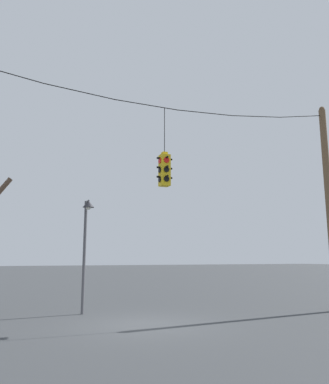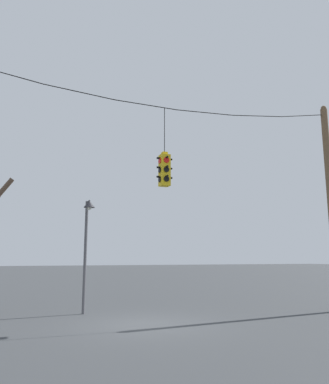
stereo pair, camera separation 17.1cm
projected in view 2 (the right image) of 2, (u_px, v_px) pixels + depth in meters
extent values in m
plane|color=#383A3D|center=(144.00, 324.00, 12.19)|extent=(200.00, 200.00, 0.00)
sphere|color=brown|center=(323.00, 108.00, 16.66)|extent=(0.23, 0.23, 0.23)
cylinder|color=black|center=(4.00, 73.00, 11.67)|extent=(2.38, 0.03, 0.32)
cylinder|color=black|center=(80.00, 92.00, 12.51)|extent=(2.38, 0.03, 0.18)
cylinder|color=black|center=(147.00, 105.00, 13.38)|extent=(2.38, 0.03, 0.03)
cylinder|color=black|center=(206.00, 113.00, 14.27)|extent=(2.38, 0.03, 0.18)
cylinder|color=black|center=(258.00, 116.00, 15.19)|extent=(2.38, 0.03, 0.32)
cylinder|color=black|center=(303.00, 116.00, 16.13)|extent=(2.38, 0.03, 0.47)
cube|color=yellow|center=(164.00, 170.00, 13.22)|extent=(0.34, 0.34, 1.13)
cube|color=yellow|center=(164.00, 154.00, 13.32)|extent=(0.19, 0.19, 0.10)
cylinder|color=black|center=(164.00, 130.00, 13.48)|extent=(0.02, 0.02, 1.67)
cylinder|color=red|center=(166.00, 160.00, 13.11)|extent=(0.20, 0.03, 0.20)
cylinder|color=black|center=(167.00, 157.00, 13.08)|extent=(0.07, 0.12, 0.07)
cylinder|color=black|center=(166.00, 169.00, 13.05)|extent=(0.20, 0.03, 0.20)
cylinder|color=black|center=(167.00, 167.00, 13.02)|extent=(0.07, 0.12, 0.07)
cylinder|color=black|center=(166.00, 179.00, 12.99)|extent=(0.20, 0.03, 0.20)
cylinder|color=black|center=(167.00, 176.00, 12.96)|extent=(0.07, 0.12, 0.07)
cylinder|color=red|center=(163.00, 162.00, 13.44)|extent=(0.20, 0.03, 0.20)
cylinder|color=black|center=(162.00, 160.00, 13.50)|extent=(0.07, 0.12, 0.07)
cylinder|color=black|center=(163.00, 172.00, 13.39)|extent=(0.20, 0.03, 0.20)
cylinder|color=black|center=(162.00, 169.00, 13.44)|extent=(0.07, 0.12, 0.07)
cylinder|color=black|center=(163.00, 181.00, 13.33)|extent=(0.20, 0.03, 0.20)
cylinder|color=black|center=(162.00, 179.00, 13.38)|extent=(0.07, 0.12, 0.07)
cylinder|color=red|center=(160.00, 161.00, 13.21)|extent=(0.03, 0.20, 0.20)
cylinder|color=black|center=(158.00, 158.00, 13.21)|extent=(0.12, 0.07, 0.07)
cylinder|color=black|center=(160.00, 170.00, 13.15)|extent=(0.03, 0.20, 0.20)
cylinder|color=black|center=(158.00, 167.00, 13.15)|extent=(0.12, 0.07, 0.07)
cylinder|color=black|center=(160.00, 179.00, 13.09)|extent=(0.03, 0.20, 0.20)
cylinder|color=black|center=(158.00, 177.00, 13.09)|extent=(0.12, 0.07, 0.07)
cylinder|color=red|center=(169.00, 162.00, 13.34)|extent=(0.03, 0.20, 0.20)
cylinder|color=black|center=(170.00, 159.00, 13.38)|extent=(0.12, 0.07, 0.07)
cylinder|color=black|center=(169.00, 171.00, 13.29)|extent=(0.03, 0.20, 0.20)
cylinder|color=black|center=(170.00, 169.00, 13.32)|extent=(0.12, 0.07, 0.07)
cylinder|color=black|center=(169.00, 180.00, 13.23)|extent=(0.03, 0.20, 0.20)
cylinder|color=black|center=(171.00, 178.00, 13.26)|extent=(0.12, 0.07, 0.07)
cylinder|color=#515156|center=(85.00, 256.00, 14.83)|extent=(0.12, 0.12, 4.41)
cylinder|color=#515156|center=(88.00, 202.00, 14.98)|extent=(0.07, 0.49, 0.07)
cone|color=#232328|center=(89.00, 204.00, 14.73)|extent=(0.45, 0.45, 0.27)
sphere|color=silver|center=(89.00, 208.00, 14.71)|extent=(0.20, 0.20, 0.20)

